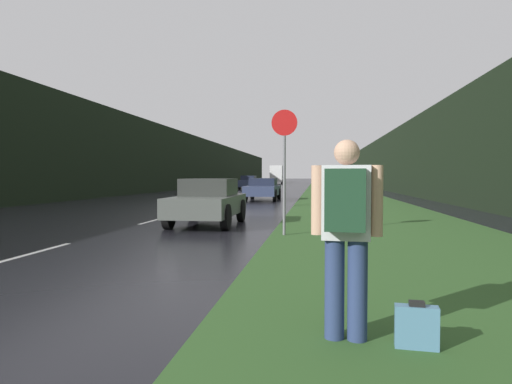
{
  "coord_description": "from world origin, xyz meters",
  "views": [
    {
      "loc": [
        5.37,
        -1.78,
        1.47
      ],
      "look_at": [
        3.23,
        14.29,
        0.91
      ],
      "focal_mm": 32.0,
      "sensor_mm": 36.0,
      "label": 1
    }
  ],
  "objects_px": {
    "suitcase": "(416,328)",
    "car_passing_near": "(208,201)",
    "delivery_truck": "(277,174)",
    "stop_sign": "(284,161)",
    "hitchhiker_with_backpack": "(346,227)",
    "car_passing_far": "(263,189)",
    "car_oncoming": "(249,182)"
  },
  "relations": [
    {
      "from": "stop_sign",
      "to": "car_passing_near",
      "type": "xyz_separation_m",
      "value": [
        -2.46,
        2.22,
        -1.14
      ]
    },
    {
      "from": "car_passing_far",
      "to": "delivery_truck",
      "type": "relative_size",
      "value": 0.66
    },
    {
      "from": "stop_sign",
      "to": "car_passing_near",
      "type": "bearing_deg",
      "value": 137.94
    },
    {
      "from": "car_oncoming",
      "to": "delivery_truck",
      "type": "xyz_separation_m",
      "value": [
        -0.0,
        36.96,
        1.05
      ]
    },
    {
      "from": "stop_sign",
      "to": "delivery_truck",
      "type": "relative_size",
      "value": 0.43
    },
    {
      "from": "stop_sign",
      "to": "suitcase",
      "type": "distance_m",
      "value": 7.64
    },
    {
      "from": "car_passing_far",
      "to": "car_oncoming",
      "type": "height_order",
      "value": "car_oncoming"
    },
    {
      "from": "stop_sign",
      "to": "delivery_truck",
      "type": "xyz_separation_m",
      "value": [
        -6.7,
        76.0,
        -0.02
      ]
    },
    {
      "from": "suitcase",
      "to": "car_oncoming",
      "type": "relative_size",
      "value": 0.09
    },
    {
      "from": "car_oncoming",
      "to": "suitcase",
      "type": "bearing_deg",
      "value": -79.8
    },
    {
      "from": "stop_sign",
      "to": "delivery_truck",
      "type": "height_order",
      "value": "delivery_truck"
    },
    {
      "from": "hitchhiker_with_backpack",
      "to": "car_passing_far",
      "type": "relative_size",
      "value": 0.38
    },
    {
      "from": "suitcase",
      "to": "car_passing_near",
      "type": "bearing_deg",
      "value": 119.46
    },
    {
      "from": "car_oncoming",
      "to": "delivery_truck",
      "type": "distance_m",
      "value": 36.97
    },
    {
      "from": "hitchhiker_with_backpack",
      "to": "suitcase",
      "type": "distance_m",
      "value": 1.02
    },
    {
      "from": "car_passing_near",
      "to": "car_passing_far",
      "type": "height_order",
      "value": "car_passing_near"
    },
    {
      "from": "car_passing_near",
      "to": "delivery_truck",
      "type": "height_order",
      "value": "delivery_truck"
    },
    {
      "from": "car_passing_near",
      "to": "delivery_truck",
      "type": "relative_size",
      "value": 0.56
    },
    {
      "from": "car_passing_far",
      "to": "delivery_truck",
      "type": "bearing_deg",
      "value": -85.92
    },
    {
      "from": "car_oncoming",
      "to": "delivery_truck",
      "type": "relative_size",
      "value": 0.62
    },
    {
      "from": "car_passing_far",
      "to": "delivery_truck",
      "type": "xyz_separation_m",
      "value": [
        -4.24,
        59.51,
        1.13
      ]
    },
    {
      "from": "hitchhiker_with_backpack",
      "to": "car_oncoming",
      "type": "bearing_deg",
      "value": 105.68
    },
    {
      "from": "suitcase",
      "to": "car_oncoming",
      "type": "bearing_deg",
      "value": 106.35
    },
    {
      "from": "suitcase",
      "to": "car_passing_far",
      "type": "distance_m",
      "value": 24.12
    },
    {
      "from": "hitchhiker_with_backpack",
      "to": "stop_sign",
      "type": "bearing_deg",
      "value": 104.48
    },
    {
      "from": "hitchhiker_with_backpack",
      "to": "delivery_truck",
      "type": "relative_size",
      "value": 0.25
    },
    {
      "from": "suitcase",
      "to": "car_passing_near",
      "type": "xyz_separation_m",
      "value": [
        -4.09,
        9.49,
        0.52
      ]
    },
    {
      "from": "stop_sign",
      "to": "car_passing_far",
      "type": "bearing_deg",
      "value": 98.49
    },
    {
      "from": "delivery_truck",
      "to": "car_passing_near",
      "type": "bearing_deg",
      "value": -86.71
    },
    {
      "from": "car_passing_near",
      "to": "car_oncoming",
      "type": "distance_m",
      "value": 37.06
    },
    {
      "from": "car_passing_near",
      "to": "car_passing_far",
      "type": "distance_m",
      "value": 14.27
    },
    {
      "from": "stop_sign",
      "to": "hitchhiker_with_backpack",
      "type": "xyz_separation_m",
      "value": [
        1.05,
        -7.17,
        -0.83
      ]
    }
  ]
}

